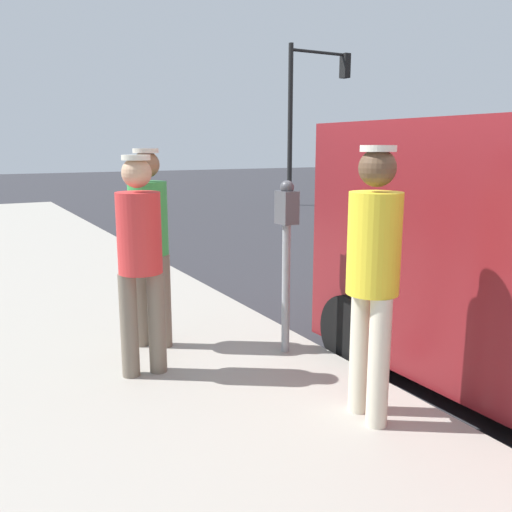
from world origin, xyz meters
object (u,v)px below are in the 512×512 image
at_px(parking_meter_near, 286,238).
at_px(pedestrian_in_yellow, 373,266).
at_px(traffic_light_corner, 311,99).
at_px(pedestrian_in_green, 149,235).
at_px(pedestrian_in_red, 140,252).

height_order(parking_meter_near, pedestrian_in_yellow, pedestrian_in_yellow).
distance_m(parking_meter_near, traffic_light_corner, 14.40).
relative_size(pedestrian_in_yellow, pedestrian_in_green, 1.01).
height_order(pedestrian_in_red, pedestrian_in_green, pedestrian_in_green).
relative_size(parking_meter_near, pedestrian_in_green, 0.85).
bearing_deg(parking_meter_near, pedestrian_in_red, -6.72).
bearing_deg(pedestrian_in_red, traffic_light_corner, -129.95).
height_order(parking_meter_near, pedestrian_in_red, pedestrian_in_red).
distance_m(pedestrian_in_yellow, traffic_light_corner, 15.54).
bearing_deg(pedestrian_in_yellow, pedestrian_in_red, -53.01).
distance_m(parking_meter_near, pedestrian_in_green, 1.22).
height_order(pedestrian_in_red, traffic_light_corner, traffic_light_corner).
bearing_deg(parking_meter_near, pedestrian_in_yellow, 82.73).
height_order(parking_meter_near, traffic_light_corner, traffic_light_corner).
height_order(pedestrian_in_yellow, pedestrian_in_green, pedestrian_in_yellow).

